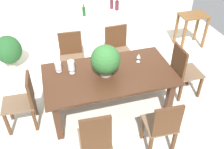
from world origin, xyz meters
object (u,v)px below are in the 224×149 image
chair_foot_end (183,69)px  chair_far_left (72,54)px  wine_glass (139,56)px  dining_table (109,79)px  wine_bottle_dark (112,4)px  wine_bottle_amber (84,11)px  crystal_vase_center_near (71,66)px  chair_near_right (163,125)px  chair_head_end (24,100)px  wine_bottle_tall (117,5)px  flower_centerpiece (106,60)px  chair_far_right (117,47)px  side_table (192,24)px  kitchen_counter (98,31)px  potted_plant_floor (8,50)px  wine_bottle_green (78,6)px  crystal_vase_left (58,66)px  wine_bottle_clear (67,9)px  chair_near_left (95,139)px

chair_foot_end → chair_far_left: chair_foot_end is taller
wine_glass → dining_table: bearing=-161.8°
wine_bottle_dark → wine_bottle_amber: bearing=-161.9°
crystal_vase_center_near → wine_bottle_dark: (1.17, 1.83, 0.16)m
dining_table → chair_near_right: 1.14m
crystal_vase_center_near → wine_bottle_amber: 1.70m
chair_head_end → wine_bottle_tall: size_ratio=3.36×
flower_centerpiece → chair_far_right: bearing=64.1°
wine_bottle_amber → side_table: wine_bottle_amber is taller
kitchen_counter → side_table: (2.12, -0.45, 0.10)m
dining_table → potted_plant_floor: 2.42m
crystal_vase_center_near → wine_glass: size_ratio=1.44×
flower_centerpiece → wine_bottle_tall: (0.75, 1.90, 0.03)m
flower_centerpiece → wine_glass: size_ratio=3.26×
chair_head_end → dining_table: bearing=92.5°
wine_bottle_tall → wine_bottle_amber: 0.75m
chair_far_left → potted_plant_floor: bearing=153.9°
chair_foot_end → side_table: chair_foot_end is taller
chair_foot_end → wine_bottle_dark: (-0.71, 2.00, 0.48)m
wine_bottle_green → crystal_vase_left: bearing=-109.6°
chair_foot_end → wine_glass: chair_foot_end is taller
wine_bottle_green → chair_far_left: bearing=-108.5°
chair_far_right → wine_bottle_clear: wine_bottle_clear is taller
chair_far_left → wine_bottle_tall: bearing=39.8°
chair_head_end → chair_far_right: (1.79, 1.05, 0.02)m
chair_near_left → wine_bottle_dark: 3.27m
wine_bottle_tall → wine_bottle_amber: (-0.74, -0.10, -0.01)m
dining_table → chair_near_left: (-0.47, -1.05, -0.06)m
chair_far_left → wine_bottle_tall: (1.15, 0.84, 0.51)m
chair_far_left → chair_far_right: (0.91, -0.00, 0.01)m
crystal_vase_center_near → chair_near_left: bearing=-85.8°
crystal_vase_left → wine_bottle_tall: size_ratio=0.61×
chair_head_end → wine_bottle_dark: size_ratio=3.97×
chair_far_left → chair_far_right: bearing=3.4°
chair_far_left → kitchen_counter: bearing=55.1°
wine_glass → wine_bottle_clear: bearing=117.6°
wine_bottle_amber → potted_plant_floor: bearing=-178.1°
wine_glass → wine_bottle_green: size_ratio=0.49×
chair_far_left → wine_bottle_tall: 1.52m
crystal_vase_left → wine_bottle_green: 1.87m
chair_near_right → chair_head_end: bearing=-27.3°
chair_near_right → wine_bottle_green: 3.17m
wine_bottle_clear → chair_far_left: bearing=-95.3°
dining_table → wine_bottle_tall: bearing=69.7°
wine_bottle_clear → potted_plant_floor: 1.46m
dining_table → wine_bottle_dark: wine_bottle_dark is taller
chair_far_left → crystal_vase_center_near: 0.94m
chair_far_right → potted_plant_floor: (-2.12, 0.69, -0.14)m
flower_centerpiece → crystal_vase_left: (-0.70, 0.29, -0.17)m
chair_foot_end → chair_head_end: 2.66m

